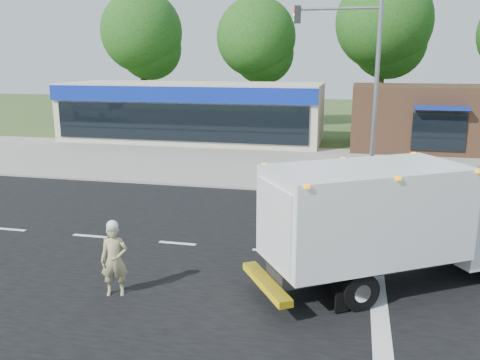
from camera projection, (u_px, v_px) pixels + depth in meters
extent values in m
plane|color=#385123|center=(272.00, 252.00, 15.23)|extent=(120.00, 120.00, 0.00)
cube|color=black|center=(272.00, 251.00, 15.23)|extent=(60.00, 14.00, 0.02)
cube|color=gray|center=(301.00, 185.00, 22.99)|extent=(60.00, 2.40, 0.12)
cube|color=gray|center=(312.00, 162.00, 28.51)|extent=(60.00, 9.00, 0.02)
cube|color=silver|center=(10.00, 229.00, 17.17)|extent=(1.20, 0.15, 0.01)
cube|color=silver|center=(90.00, 236.00, 16.52)|extent=(1.20, 0.15, 0.01)
cube|color=silver|center=(177.00, 243.00, 15.88)|extent=(1.20, 0.15, 0.01)
cube|color=silver|center=(272.00, 251.00, 15.23)|extent=(1.20, 0.15, 0.01)
cube|color=silver|center=(375.00, 260.00, 14.58)|extent=(1.20, 0.15, 0.01)
cube|color=silver|center=(379.00, 308.00, 11.74)|extent=(0.40, 7.00, 0.01)
cube|color=black|center=(362.00, 263.00, 12.66)|extent=(4.56, 3.36, 0.34)
cube|color=silver|center=(474.00, 218.00, 13.57)|extent=(2.72, 2.76, 2.01)
cube|color=white|center=(365.00, 212.00, 12.35)|extent=(5.28, 4.49, 2.25)
cube|color=silver|center=(274.00, 224.00, 11.59)|extent=(1.07, 1.65, 1.82)
cube|color=yellow|center=(266.00, 283.00, 11.87)|extent=(1.51, 2.12, 0.17)
cube|color=orange|center=(368.00, 168.00, 12.09)|extent=(5.13, 4.42, 0.08)
cylinder|color=black|center=(448.00, 243.00, 14.66)|extent=(0.93, 0.73, 0.92)
cylinder|color=black|center=(320.00, 261.00, 13.38)|extent=(0.93, 0.73, 0.92)
cylinder|color=black|center=(359.00, 291.00, 11.62)|extent=(0.93, 0.73, 0.92)
imported|color=tan|center=(114.00, 260.00, 12.26)|extent=(0.75, 0.61, 1.80)
sphere|color=white|center=(112.00, 226.00, 12.06)|extent=(0.28, 0.28, 0.28)
cube|color=#BEB29E|center=(192.00, 112.00, 35.67)|extent=(18.00, 6.00, 4.00)
cube|color=#0C2597|center=(177.00, 95.00, 32.45)|extent=(18.00, 0.30, 1.00)
cube|color=black|center=(178.00, 123.00, 32.87)|extent=(17.00, 0.12, 2.40)
cube|color=#382316|center=(432.00, 117.00, 32.22)|extent=(10.00, 6.00, 4.00)
cube|color=#0C2597|center=(441.00, 108.00, 29.07)|extent=(3.00, 1.20, 0.20)
cube|color=black|center=(439.00, 132.00, 29.44)|extent=(3.00, 0.12, 2.20)
cylinder|color=gray|center=(375.00, 100.00, 20.86)|extent=(0.18, 0.18, 8.00)
cylinder|color=gray|center=(337.00, 9.00, 20.39)|extent=(3.40, 0.12, 0.12)
cube|color=black|center=(298.00, 15.00, 20.78)|extent=(0.25, 0.25, 0.70)
cylinder|color=#332114|center=(144.00, 82.00, 44.38)|extent=(0.56, 0.56, 7.35)
sphere|color=#154915|center=(142.00, 32.00, 43.40)|extent=(6.93, 6.93, 6.93)
sphere|color=#154915|center=(150.00, 48.00, 44.08)|extent=(5.46, 5.46, 5.46)
cylinder|color=#332114|center=(256.00, 86.00, 42.28)|extent=(0.56, 0.56, 6.86)
sphere|color=#154915|center=(256.00, 37.00, 41.36)|extent=(6.47, 6.47, 6.47)
sphere|color=#154915|center=(263.00, 53.00, 42.03)|extent=(5.10, 5.10, 5.10)
cylinder|color=#332114|center=(380.00, 81.00, 40.00)|extent=(0.56, 0.56, 7.84)
sphere|color=#154915|center=(384.00, 22.00, 38.96)|extent=(7.39, 7.39, 7.39)
sphere|color=#154915|center=(389.00, 41.00, 39.67)|extent=(5.82, 5.82, 5.82)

